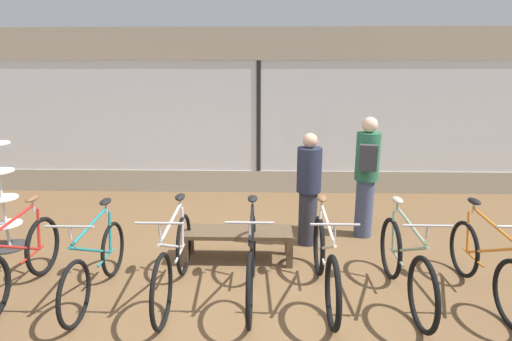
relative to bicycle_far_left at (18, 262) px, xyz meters
name	(u,v)px	position (x,y,z in m)	size (l,w,h in m)	color
ground_plane	(252,289)	(2.55, 0.17, -0.39)	(24.00, 24.00, 0.00)	brown
shop_back_wall	(259,111)	(2.55, 3.91, 1.25)	(12.00, 0.08, 3.20)	#B2A893
bicycle_far_left	(18,262)	(0.00, 0.00, 0.00)	(0.46, 1.71, 1.04)	black
bicycle_left	(96,264)	(0.86, 0.00, -0.01)	(0.46, 1.65, 1.01)	black
bicycle_center_left	(174,261)	(1.71, 0.04, 0.02)	(0.46, 1.79, 1.05)	black
bicycle_center	(251,262)	(2.55, 0.04, 0.02)	(0.46, 1.72, 1.05)	black
bicycle_center_right	(325,263)	(3.34, 0.06, 0.00)	(0.46, 1.76, 1.04)	black
bicycle_right	(405,265)	(4.19, 0.03, 0.01)	(0.46, 1.74, 1.05)	black
bicycle_far_right	(486,265)	(5.08, 0.09, -0.01)	(0.46, 1.67, 1.02)	black
accessory_rack	(3,203)	(-0.90, 1.18, 0.27)	(0.48, 0.48, 1.59)	#333333
display_bench	(238,236)	(2.34, 0.89, -0.05)	(1.40, 0.44, 0.42)	brown
customer_near_rack	(309,188)	(3.29, 1.44, 0.45)	(0.45, 0.45, 1.60)	#2D2D38
customer_by_window	(366,174)	(4.15, 1.73, 0.58)	(0.41, 0.53, 1.79)	#424C6B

